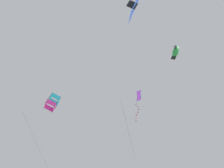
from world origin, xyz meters
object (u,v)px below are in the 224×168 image
Objects in this scene: kite_delta_highest at (135,4)px; kite_diamond_near_right at (139,97)px; kite_box_far_centre at (52,103)px; kite_fish_mid_left at (176,52)px.

kite_diamond_near_right is at bearing -19.05° from kite_delta_highest.
kite_box_far_centre is 4.28× the size of kite_fish_mid_left.
kite_fish_mid_left is (4.43, -1.68, 3.22)m from kite_diamond_near_right.
kite_delta_highest is (2.92, -10.70, 0.21)m from kite_diamond_near_right.
kite_box_far_centre is at bearing 89.84° from kite_fish_mid_left.
kite_box_far_centre is 2.70× the size of kite_delta_highest.
kite_fish_mid_left is 9.63m from kite_delta_highest.
kite_delta_highest is (-1.52, -9.02, -3.01)m from kite_fish_mid_left.
kite_diamond_near_right is 2.42× the size of kite_delta_highest.
kite_diamond_near_right is at bearing 65.22° from kite_fish_mid_left.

